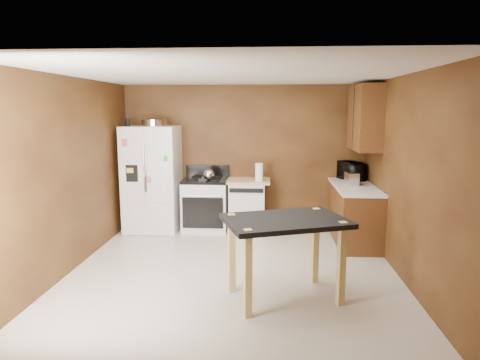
# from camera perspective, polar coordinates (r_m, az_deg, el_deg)

# --- Properties ---
(floor) EXTENTS (4.50, 4.50, 0.00)m
(floor) POSITION_cam_1_polar(r_m,az_deg,el_deg) (5.67, -0.92, -12.13)
(floor) COLOR beige
(floor) RESTS_ON ground
(ceiling) EXTENTS (4.50, 4.50, 0.00)m
(ceiling) POSITION_cam_1_polar(r_m,az_deg,el_deg) (5.29, -0.99, 13.96)
(ceiling) COLOR white
(ceiling) RESTS_ON ground
(wall_back) EXTENTS (4.20, 0.00, 4.20)m
(wall_back) POSITION_cam_1_polar(r_m,az_deg,el_deg) (7.56, 0.49, 3.12)
(wall_back) COLOR brown
(wall_back) RESTS_ON ground
(wall_front) EXTENTS (4.20, 0.00, 4.20)m
(wall_front) POSITION_cam_1_polar(r_m,az_deg,el_deg) (3.15, -4.43, -5.98)
(wall_front) COLOR brown
(wall_front) RESTS_ON ground
(wall_left) EXTENTS (0.00, 4.50, 4.50)m
(wall_left) POSITION_cam_1_polar(r_m,az_deg,el_deg) (5.90, -21.74, 0.63)
(wall_left) COLOR brown
(wall_left) RESTS_ON ground
(wall_right) EXTENTS (0.00, 4.50, 4.50)m
(wall_right) POSITION_cam_1_polar(r_m,az_deg,el_deg) (5.57, 21.12, 0.19)
(wall_right) COLOR brown
(wall_right) RESTS_ON ground
(roasting_pan) EXTENTS (0.44, 0.44, 0.11)m
(roasting_pan) POSITION_cam_1_polar(r_m,az_deg,el_deg) (7.43, -11.34, 7.50)
(roasting_pan) COLOR silver
(roasting_pan) RESTS_ON refrigerator
(pen_cup) EXTENTS (0.09, 0.09, 0.13)m
(pen_cup) POSITION_cam_1_polar(r_m,az_deg,el_deg) (7.44, -14.76, 7.47)
(pen_cup) COLOR black
(pen_cup) RESTS_ON refrigerator
(kettle) EXTENTS (0.19, 0.19, 0.19)m
(kettle) POSITION_cam_1_polar(r_m,az_deg,el_deg) (7.20, -4.18, 0.74)
(kettle) COLOR silver
(kettle) RESTS_ON gas_range
(paper_towel) EXTENTS (0.15, 0.15, 0.30)m
(paper_towel) POSITION_cam_1_polar(r_m,az_deg,el_deg) (7.15, 2.56, 1.04)
(paper_towel) COLOR white
(paper_towel) RESTS_ON dishwasher
(green_canister) EXTENTS (0.11, 0.11, 0.12)m
(green_canister) POSITION_cam_1_polar(r_m,az_deg,el_deg) (7.31, 2.56, 0.51)
(green_canister) COLOR #41AB5D
(green_canister) RESTS_ON dishwasher
(toaster) EXTENTS (0.19, 0.28, 0.20)m
(toaster) POSITION_cam_1_polar(r_m,az_deg,el_deg) (6.96, 14.68, 0.17)
(toaster) COLOR silver
(toaster) RESTS_ON right_cabinets
(microwave) EXTENTS (0.50, 0.59, 0.28)m
(microwave) POSITION_cam_1_polar(r_m,az_deg,el_deg) (7.47, 14.63, 1.09)
(microwave) COLOR black
(microwave) RESTS_ON right_cabinets
(refrigerator) EXTENTS (0.90, 0.80, 1.80)m
(refrigerator) POSITION_cam_1_polar(r_m,az_deg,el_deg) (7.48, -11.63, 0.16)
(refrigerator) COLOR white
(refrigerator) RESTS_ON ground
(gas_range) EXTENTS (0.76, 0.68, 1.10)m
(gas_range) POSITION_cam_1_polar(r_m,az_deg,el_deg) (7.44, -4.61, -3.18)
(gas_range) COLOR white
(gas_range) RESTS_ON ground
(dishwasher) EXTENTS (0.78, 0.63, 0.89)m
(dishwasher) POSITION_cam_1_polar(r_m,az_deg,el_deg) (7.39, 0.96, -3.30)
(dishwasher) COLOR white
(dishwasher) RESTS_ON ground
(right_cabinets) EXTENTS (0.63, 1.58, 2.45)m
(right_cabinets) POSITION_cam_1_polar(r_m,az_deg,el_deg) (6.97, 15.35, -0.60)
(right_cabinets) COLOR brown
(right_cabinets) RESTS_ON ground
(island) EXTENTS (1.50, 1.24, 0.92)m
(island) POSITION_cam_1_polar(r_m,az_deg,el_deg) (4.71, 6.04, -6.74)
(island) COLOR black
(island) RESTS_ON ground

